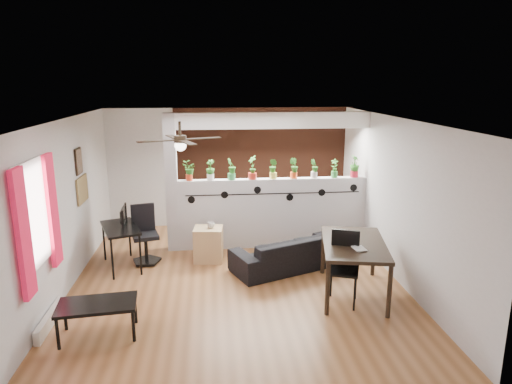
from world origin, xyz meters
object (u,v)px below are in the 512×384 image
object	(u,v)px
potted_plant_0	(189,170)
computer_desk	(120,231)
potted_plant_1	(210,169)
cube_shelf	(209,244)
potted_plant_4	(273,168)
cup	(211,225)
potted_plant_8	(355,166)
potted_plant_6	(314,168)
sofa	(289,252)
potted_plant_2	(231,168)
potted_plant_3	(252,167)
folding_chair	(344,260)
potted_plant_7	(334,168)
potted_plant_5	(294,168)
coffee_table	(97,307)
ceiling_fan	(180,141)
dining_table	(354,248)
office_chair	(145,238)

from	to	relation	value
potted_plant_0	computer_desk	world-z (taller)	potted_plant_0
potted_plant_1	cube_shelf	bearing A→B (deg)	-95.78
potted_plant_0	potted_plant_4	distance (m)	1.58
cup	computer_desk	size ratio (longest dim) A/B	0.12
potted_plant_8	cup	distance (m)	2.99
potted_plant_6	cup	size ratio (longest dim) A/B	2.73
potted_plant_6	potted_plant_4	bearing A→B (deg)	180.00
sofa	cup	size ratio (longest dim) A/B	14.35
potted_plant_4	potted_plant_8	distance (m)	1.58
potted_plant_2	computer_desk	size ratio (longest dim) A/B	0.36
potted_plant_1	cup	size ratio (longest dim) A/B	2.91
potted_plant_0	cup	bearing A→B (deg)	-58.36
potted_plant_0	potted_plant_4	size ratio (longest dim) A/B	0.95
potted_plant_3	computer_desk	distance (m)	2.64
potted_plant_1	computer_desk	size ratio (longest dim) A/B	0.34
potted_plant_2	folding_chair	world-z (taller)	potted_plant_2
potted_plant_7	folding_chair	xyz separation A→B (m)	(-0.46, -2.37, -0.91)
potted_plant_7	cup	world-z (taller)	potted_plant_7
potted_plant_1	sofa	distance (m)	2.13
potted_plant_4	potted_plant_5	world-z (taller)	potted_plant_5
potted_plant_3	coffee_table	bearing A→B (deg)	-126.70
potted_plant_2	potted_plant_6	distance (m)	1.58
potted_plant_3	cup	bearing A→B (deg)	-142.30
coffee_table	potted_plant_8	bearing A→B (deg)	35.49
potted_plant_3	computer_desk	bearing A→B (deg)	-161.48
cube_shelf	cup	xyz separation A→B (m)	(0.05, 0.00, 0.36)
ceiling_fan	computer_desk	distance (m)	2.25
potted_plant_2	coffee_table	size ratio (longest dim) A/B	0.40
computer_desk	ceiling_fan	bearing A→B (deg)	-41.56
potted_plant_7	dining_table	xyz separation A→B (m)	(-0.25, -2.16, -0.81)
potted_plant_7	potted_plant_8	size ratio (longest dim) A/B	0.85
potted_plant_0	potted_plant_8	xyz separation A→B (m)	(3.16, -0.00, 0.03)
potted_plant_2	dining_table	distance (m)	2.88
computer_desk	potted_plant_6	bearing A→B (deg)	12.55
computer_desk	dining_table	world-z (taller)	dining_table
potted_plant_8	cup	xyz separation A→B (m)	(-2.78, -0.62, -0.91)
potted_plant_0	computer_desk	size ratio (longest dim) A/B	0.32
sofa	folding_chair	world-z (taller)	folding_chair
coffee_table	potted_plant_6	bearing A→B (deg)	41.26
ceiling_fan	folding_chair	distance (m)	2.93
cup	coffee_table	xyz separation A→B (m)	(-1.44, -2.38, -0.26)
office_chair	dining_table	size ratio (longest dim) A/B	0.62
potted_plant_5	cube_shelf	xyz separation A→B (m)	(-1.64, -0.62, -1.25)
cube_shelf	dining_table	bearing A→B (deg)	-29.71
potted_plant_5	potted_plant_7	size ratio (longest dim) A/B	1.09
cup	computer_desk	world-z (taller)	computer_desk
sofa	cube_shelf	distance (m)	1.46
potted_plant_5	potted_plant_1	bearing A→B (deg)	180.00
cup	potted_plant_2	bearing A→B (deg)	56.68
potted_plant_2	potted_plant_3	world-z (taller)	potted_plant_3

